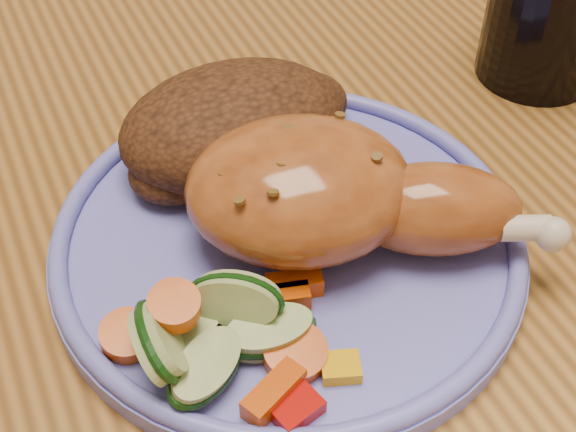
{
  "coord_description": "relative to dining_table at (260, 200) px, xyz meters",
  "views": [
    {
      "loc": [
        -0.15,
        -0.38,
        1.07
      ],
      "look_at": [
        -0.03,
        -0.12,
        0.78
      ],
      "focal_mm": 50.0,
      "sensor_mm": 36.0,
      "label": 1
    }
  ],
  "objects": [
    {
      "name": "chicken_leg",
      "position": [
        -0.01,
        -0.13,
        0.12
      ],
      "size": [
        0.18,
        0.14,
        0.06
      ],
      "color": "#A75623",
      "rests_on": "plate"
    },
    {
      "name": "rice_pilaf",
      "position": [
        -0.03,
        -0.05,
        0.12
      ],
      "size": [
        0.14,
        0.09,
        0.06
      ],
      "color": "#472511",
      "rests_on": "plate"
    },
    {
      "name": "plate",
      "position": [
        -0.03,
        -0.12,
        0.09
      ],
      "size": [
        0.25,
        0.25,
        0.01
      ],
      "primitive_type": "cylinder",
      "color": "#6467CE",
      "rests_on": "dining_table"
    },
    {
      "name": "dining_table",
      "position": [
        0.0,
        0.0,
        0.0
      ],
      "size": [
        0.9,
        1.4,
        0.75
      ],
      "color": "#916027",
      "rests_on": "ground"
    },
    {
      "name": "vegetable_pile",
      "position": [
        -0.09,
        -0.17,
        0.11
      ],
      "size": [
        0.11,
        0.09,
        0.04
      ],
      "color": "#A50A05",
      "rests_on": "plate"
    },
    {
      "name": "plate_rim",
      "position": [
        -0.03,
        -0.12,
        0.1
      ],
      "size": [
        0.25,
        0.25,
        0.01
      ],
      "primitive_type": "torus",
      "color": "#6467CE",
      "rests_on": "plate"
    },
    {
      "name": "drinking_glass",
      "position": [
        0.18,
        -0.04,
        0.14
      ],
      "size": [
        0.08,
        0.08,
        0.1
      ],
      "primitive_type": "cylinder",
      "color": "black",
      "rests_on": "dining_table"
    }
  ]
}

